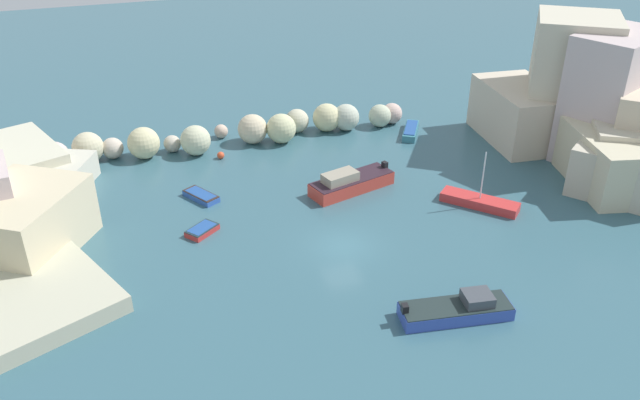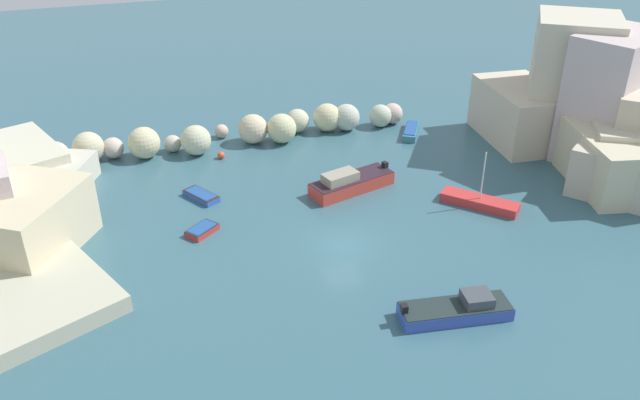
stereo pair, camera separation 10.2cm
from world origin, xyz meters
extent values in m
plane|color=#355E6C|center=(0.00, 0.00, 0.00)|extent=(160.00, 160.00, 0.00)
cube|color=beige|center=(-17.67, 14.93, 1.03)|extent=(5.77, 6.26, 2.06)
cube|color=beige|center=(-19.63, 6.17, 2.09)|extent=(9.25, 9.70, 4.17)
cube|color=beige|center=(-21.14, 17.34, 1.40)|extent=(8.89, 10.10, 2.80)
cube|color=#BAB79D|center=(-19.15, -0.38, 0.55)|extent=(10.80, 10.89, 1.09)
cube|color=beige|center=(20.84, 11.53, 2.43)|extent=(6.23, 9.48, 4.86)
cube|color=beige|center=(23.47, 1.02, 1.90)|extent=(10.46, 10.19, 3.80)
cube|color=beige|center=(25.40, 6.13, 5.28)|extent=(9.25, 7.84, 10.57)
cube|color=beige|center=(25.14, 2.71, 2.34)|extent=(9.49, 9.89, 4.69)
cube|color=beige|center=(22.74, 1.40, 2.13)|extent=(7.59, 9.48, 4.26)
cube|color=beige|center=(24.07, 9.71, 5.56)|extent=(9.21, 9.28, 11.12)
sphere|color=beige|center=(-18.11, 18.49, 1.13)|extent=(2.27, 2.27, 2.27)
sphere|color=beige|center=(-15.52, 18.92, 1.29)|extent=(2.58, 2.58, 2.58)
sphere|color=beige|center=(-13.59, 19.03, 0.89)|extent=(1.79, 1.79, 1.79)
sphere|color=beige|center=(-11.05, 18.22, 1.34)|extent=(2.69, 2.69, 2.69)
sphere|color=#BEB4A1|center=(-8.68, 18.70, 0.74)|extent=(1.48, 1.48, 1.48)
sphere|color=beige|center=(-6.82, 17.53, 1.28)|extent=(2.57, 2.57, 2.57)
sphere|color=beige|center=(-4.12, 20.32, 0.62)|extent=(1.24, 1.24, 1.24)
sphere|color=beige|center=(-1.67, 18.31, 1.31)|extent=(2.61, 2.61, 2.61)
sphere|color=beige|center=(0.75, 17.60, 1.31)|extent=(2.62, 2.62, 2.62)
sphere|color=beige|center=(2.76, 19.40, 1.08)|extent=(2.16, 2.16, 2.16)
sphere|color=beige|center=(5.42, 18.80, 1.29)|extent=(2.57, 2.57, 2.57)
sphere|color=beige|center=(7.17, 18.40, 1.23)|extent=(2.46, 2.46, 2.46)
sphere|color=beige|center=(10.47, 18.17, 1.05)|extent=(2.11, 2.11, 2.11)
sphere|color=beige|center=(11.85, 18.51, 0.98)|extent=(1.95, 1.95, 1.95)
sphere|color=#E04C28|center=(-5.04, 15.97, 0.30)|extent=(0.61, 0.61, 0.61)
cube|color=#C53C30|center=(3.41, 7.21, 0.50)|extent=(7.06, 3.85, 1.00)
cube|color=#2D1D27|center=(3.41, 7.21, 1.03)|extent=(6.92, 3.77, 0.06)
cube|color=#9E937F|center=(2.34, 6.91, 1.38)|extent=(2.96, 2.08, 0.76)
cube|color=black|center=(6.51, 8.07, 1.25)|extent=(0.46, 0.52, 0.50)
cube|color=teal|center=(12.41, 15.51, 0.31)|extent=(3.08, 4.06, 0.62)
cube|color=#234C93|center=(12.41, 15.51, 0.66)|extent=(2.62, 3.46, 0.08)
cube|color=red|center=(11.39, 1.82, 0.34)|extent=(4.88, 5.20, 0.68)
cylinder|color=silver|center=(11.39, 1.82, 2.52)|extent=(0.10, 0.10, 3.69)
cube|color=#354DAD|center=(3.43, -8.90, 0.39)|extent=(6.53, 2.80, 0.78)
cube|color=#202C2D|center=(3.43, -8.90, 0.81)|extent=(6.40, 2.75, 0.06)
cube|color=#3F444C|center=(4.64, -9.08, 1.12)|extent=(1.80, 1.66, 0.68)
cube|color=black|center=(0.46, -8.46, 1.03)|extent=(0.42, 0.49, 0.50)
cube|color=#BD302E|center=(-8.57, 4.62, 0.19)|extent=(2.53, 2.36, 0.38)
cube|color=#1F3136|center=(-8.57, 4.62, 0.41)|extent=(2.48, 2.31, 0.06)
cube|color=#234C93|center=(-8.57, 4.62, 0.42)|extent=(2.15, 2.01, 0.08)
cube|color=#2F58B2|center=(-7.81, 9.51, 0.20)|extent=(2.53, 3.16, 0.39)
cube|color=#312520|center=(-7.81, 9.51, 0.42)|extent=(2.48, 3.10, 0.06)
cube|color=#234C93|center=(-7.81, 9.51, 0.43)|extent=(2.15, 2.69, 0.08)
camera|label=1|loc=(-13.13, -33.89, 23.73)|focal=36.57mm
camera|label=2|loc=(-13.03, -33.92, 23.73)|focal=36.57mm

